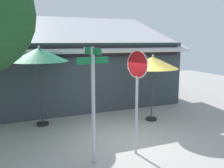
{
  "coord_description": "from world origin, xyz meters",
  "views": [
    {
      "loc": [
        -3.26,
        -6.36,
        3.06
      ],
      "look_at": [
        -0.16,
        1.2,
        1.6
      ],
      "focal_mm": 38.97,
      "sensor_mm": 36.0,
      "label": 1
    }
  ],
  "objects_px": {
    "stop_sign": "(137,84)",
    "patio_umbrella_mustard_center": "(153,63)",
    "patio_umbrella_forest_green_left": "(39,55)",
    "street_sign_post": "(93,94)"
  },
  "relations": [
    {
      "from": "patio_umbrella_forest_green_left",
      "to": "patio_umbrella_mustard_center",
      "type": "distance_m",
      "value": 4.14
    },
    {
      "from": "stop_sign",
      "to": "patio_umbrella_mustard_center",
      "type": "xyz_separation_m",
      "value": [
        1.9,
        2.31,
        0.28
      ]
    },
    {
      "from": "stop_sign",
      "to": "patio_umbrella_mustard_center",
      "type": "relative_size",
      "value": 1.11
    },
    {
      "from": "patio_umbrella_forest_green_left",
      "to": "patio_umbrella_mustard_center",
      "type": "bearing_deg",
      "value": -14.41
    },
    {
      "from": "patio_umbrella_mustard_center",
      "to": "street_sign_post",
      "type": "bearing_deg",
      "value": -142.76
    },
    {
      "from": "stop_sign",
      "to": "patio_umbrella_forest_green_left",
      "type": "relative_size",
      "value": 0.98
    },
    {
      "from": "stop_sign",
      "to": "patio_umbrella_mustard_center",
      "type": "height_order",
      "value": "stop_sign"
    },
    {
      "from": "stop_sign",
      "to": "patio_umbrella_forest_green_left",
      "type": "distance_m",
      "value": 3.99
    },
    {
      "from": "patio_umbrella_forest_green_left",
      "to": "patio_umbrella_mustard_center",
      "type": "xyz_separation_m",
      "value": [
        4.0,
        -1.03,
        -0.33
      ]
    },
    {
      "from": "street_sign_post",
      "to": "stop_sign",
      "type": "distance_m",
      "value": 1.24
    }
  ]
}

